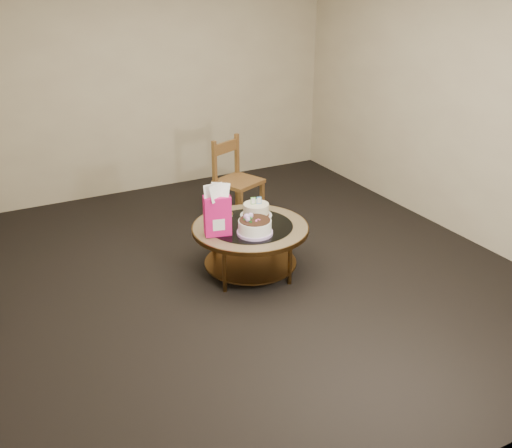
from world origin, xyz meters
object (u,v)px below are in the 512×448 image
coffee_table (250,234)px  dining_chair (236,180)px  gift_bag (217,210)px  cream_cake (256,210)px  decorated_cake (255,227)px

coffee_table → dining_chair: size_ratio=1.15×
gift_bag → coffee_table: bearing=19.0°
coffee_table → dining_chair: 1.19m
cream_cake → coffee_table: bearing=-113.2°
coffee_table → cream_cake: (0.14, 0.16, 0.14)m
gift_bag → dining_chair: gift_bag is taller
gift_bag → cream_cake: bearing=36.1°
decorated_cake → cream_cake: cream_cake is taller
gift_bag → dining_chair: bearing=71.6°
cream_cake → gift_bag: bearing=-139.7°
coffee_table → decorated_cake: bearing=-105.5°
coffee_table → decorated_cake: size_ratio=3.36×
gift_bag → dining_chair: 1.37m
decorated_cake → dining_chair: (0.45, 1.29, -0.07)m
dining_chair → decorated_cake: bearing=-131.9°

